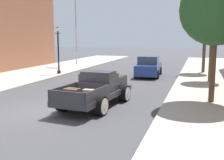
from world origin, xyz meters
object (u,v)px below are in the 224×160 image
object	(u,v)px
hotrod_truck_gunmetal	(98,89)
street_lamp_far	(58,46)
flagpole	(78,12)
street_tree_third	(206,18)
car_background_blue	(149,67)
street_tree_nearest	(216,10)
street_tree_second	(213,28)

from	to	relation	value
hotrod_truck_gunmetal	street_lamp_far	size ratio (longest dim) A/B	1.31
flagpole	street_tree_third	xyz separation A→B (m)	(12.87, -2.69, -1.06)
hotrod_truck_gunmetal	car_background_blue	world-z (taller)	car_background_blue
car_background_blue	street_tree_third	world-z (taller)	street_tree_third
car_background_blue	flagpole	bearing A→B (deg)	147.80
hotrod_truck_gunmetal	street_tree_third	size ratio (longest dim) A/B	0.87
flagpole	car_background_blue	bearing A→B (deg)	-32.20
hotrod_truck_gunmetal	street_tree_third	xyz separation A→B (m)	(4.81, 12.94, 3.96)
street_lamp_far	flagpole	xyz separation A→B (m)	(-1.46, 7.14, 3.39)
hotrod_truck_gunmetal	street_tree_nearest	world-z (taller)	street_tree_nearest
hotrod_truck_gunmetal	street_tree_nearest	xyz separation A→B (m)	(5.06, 1.60, 3.60)
hotrod_truck_gunmetal	flagpole	world-z (taller)	flagpole
hotrod_truck_gunmetal	street_tree_third	bearing A→B (deg)	69.62
street_lamp_far	street_tree_second	bearing A→B (deg)	-2.27
hotrod_truck_gunmetal	flagpole	distance (m)	18.29
street_tree_second	street_tree_nearest	bearing A→B (deg)	-91.29
car_background_blue	street_tree_nearest	world-z (taller)	street_tree_nearest
flagpole	street_tree_third	world-z (taller)	flagpole
hotrod_truck_gunmetal	street_tree_nearest	bearing A→B (deg)	17.54
hotrod_truck_gunmetal	flagpole	xyz separation A→B (m)	(-8.06, 15.63, 5.02)
street_tree_second	car_background_blue	bearing A→B (deg)	154.90
hotrod_truck_gunmetal	street_lamp_far	xyz separation A→B (m)	(-6.61, 8.49, 1.63)
car_background_blue	street_tree_third	distance (m)	6.40
car_background_blue	flagpole	world-z (taller)	flagpole
hotrod_truck_gunmetal	car_background_blue	bearing A→B (deg)	86.71
car_background_blue	street_tree_nearest	distance (m)	10.32
hotrod_truck_gunmetal	street_tree_second	size ratio (longest dim) A/B	1.06
hotrod_truck_gunmetal	car_background_blue	xyz separation A→B (m)	(0.59, 10.18, 0.01)
car_background_blue	street_tree_second	size ratio (longest dim) A/B	0.92
car_background_blue	street_tree_third	size ratio (longest dim) A/B	0.76
street_tree_nearest	street_tree_third	bearing A→B (deg)	91.28
street_lamp_far	street_tree_second	xyz separation A→B (m)	(11.81, -0.47, 1.32)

